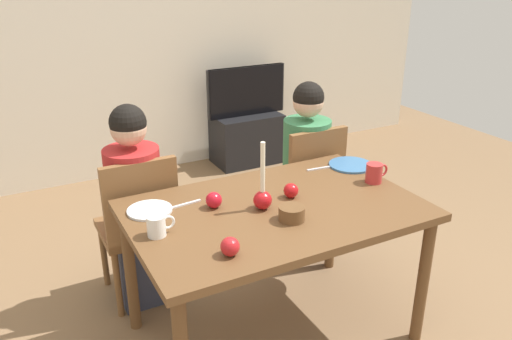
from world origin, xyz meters
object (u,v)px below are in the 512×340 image
at_px(plate_left, 150,210).
at_px(plate_right, 351,165).
at_px(mug_left, 157,226).
at_px(mug_right, 375,173).
at_px(tv_stand, 247,139).
at_px(candle_centerpiece, 263,196).
at_px(chair_right, 308,183).
at_px(person_right_child, 305,174).
at_px(apple_by_left_plate, 230,247).
at_px(bowl_walnuts, 292,213).
at_px(apple_by_right_mug, 291,191).
at_px(tv, 246,91).
at_px(chair_left, 139,222).
at_px(person_left_child, 136,210).
at_px(apple_near_candle, 214,200).
at_px(dining_table, 275,222).

relative_size(plate_left, plate_right, 0.85).
distance_m(mug_left, mug_right, 1.20).
distance_m(tv_stand, candle_centerpiece, 2.59).
height_order(chair_right, candle_centerpiece, candle_centerpiece).
height_order(chair_right, person_right_child, person_right_child).
bearing_deg(candle_centerpiece, apple_by_left_plate, -135.85).
relative_size(bowl_walnuts, apple_by_right_mug, 1.62).
relative_size(person_right_child, plate_left, 5.48).
bearing_deg(apple_by_right_mug, chair_right, 49.30).
xyz_separation_m(person_right_child, tv, (0.41, 1.66, 0.14)).
xyz_separation_m(mug_left, mug_right, (1.20, 0.02, 0.01)).
height_order(chair_left, chair_right, same).
xyz_separation_m(chair_right, person_left_child, (-1.11, 0.03, 0.06)).
relative_size(chair_right, person_left_child, 0.77).
bearing_deg(bowl_walnuts, mug_left, 166.06).
height_order(plate_left, apple_by_right_mug, apple_by_right_mug).
xyz_separation_m(person_left_child, plate_right, (1.17, -0.38, 0.19)).
height_order(person_right_child, tv_stand, person_right_child).
bearing_deg(apple_by_left_plate, bowl_walnuts, 20.57).
relative_size(tv_stand, mug_right, 4.73).
bearing_deg(chair_left, apple_by_right_mug, -40.69).
relative_size(chair_right, apple_near_candle, 11.40).
relative_size(dining_table, plate_right, 5.55).
bearing_deg(candle_centerpiece, mug_left, -178.18).
xyz_separation_m(chair_left, plate_right, (1.17, -0.35, 0.24)).
bearing_deg(tv, apple_near_candle, -120.39).
xyz_separation_m(dining_table, tv, (1.01, 2.30, 0.04)).
bearing_deg(dining_table, person_left_child, 128.98).
relative_size(person_right_child, mug_left, 9.33).
bearing_deg(apple_by_right_mug, person_right_child, 50.92).
bearing_deg(apple_by_left_plate, person_right_child, 43.76).
bearing_deg(dining_table, mug_left, -179.69).
xyz_separation_m(plate_left, plate_right, (1.20, 0.02, 0.00)).
bearing_deg(person_left_child, dining_table, -51.02).
height_order(tv, candle_centerpiece, candle_centerpiece).
bearing_deg(bowl_walnuts, apple_near_candle, 133.21).
xyz_separation_m(person_right_child, apple_by_left_plate, (-0.97, -0.93, 0.22)).
relative_size(mug_right, apple_by_right_mug, 1.80).
bearing_deg(candle_centerpiece, chair_left, 127.43).
bearing_deg(apple_by_left_plate, tv, 61.89).
height_order(dining_table, plate_right, plate_right).
xyz_separation_m(chair_left, bowl_walnuts, (0.52, -0.76, 0.27)).
bearing_deg(mug_left, plate_right, 11.84).
distance_m(plate_left, mug_right, 1.19).
height_order(dining_table, person_right_child, person_right_child).
bearing_deg(tv_stand, apple_by_right_mug, -111.54).
relative_size(dining_table, person_right_child, 1.19).
bearing_deg(apple_by_left_plate, mug_left, 125.91).
bearing_deg(mug_left, apple_by_left_plate, -54.09).
bearing_deg(apple_by_right_mug, mug_left, -175.11).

